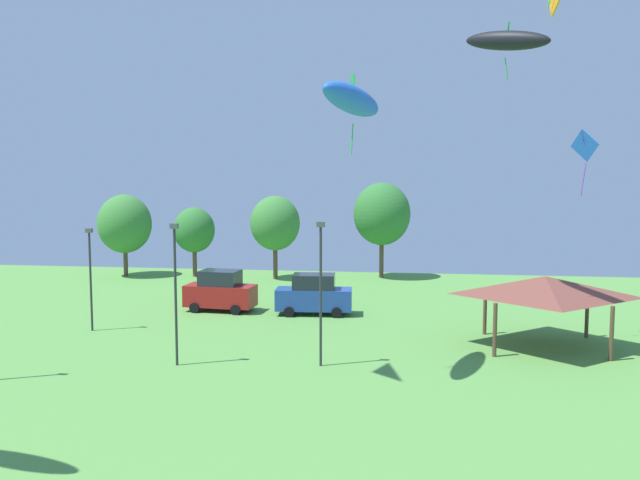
{
  "coord_description": "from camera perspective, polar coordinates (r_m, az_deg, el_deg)",
  "views": [
    {
      "loc": [
        3.32,
        0.84,
        8.79
      ],
      "look_at": [
        1.4,
        14.88,
        7.37
      ],
      "focal_mm": 38.0,
      "sensor_mm": 36.0,
      "label": 1
    }
  ],
  "objects": [
    {
      "name": "light_post_0",
      "position": [
        30.54,
        0.06,
        -3.87
      ],
      "size": [
        0.36,
        0.2,
        6.59
      ],
      "color": "#2D2D33",
      "rests_on": "ground"
    },
    {
      "name": "park_pavilion",
      "position": [
        35.85,
        18.39,
        -3.73
      ],
      "size": [
        6.88,
        5.87,
        3.6
      ],
      "color": "brown",
      "rests_on": "ground"
    },
    {
      "name": "parked_car_leftmost",
      "position": [
        43.5,
        -8.4,
        -4.29
      ],
      "size": [
        4.55,
        2.41,
        2.61
      ],
      "rotation": [
        0.0,
        0.0,
        -0.1
      ],
      "color": "maroon",
      "rests_on": "ground"
    },
    {
      "name": "treeline_tree_3",
      "position": [
        56.38,
        5.23,
        2.19
      ],
      "size": [
        4.73,
        4.73,
        7.95
      ],
      "color": "brown",
      "rests_on": "ground"
    },
    {
      "name": "kite_flying_2",
      "position": [
        28.69,
        2.74,
        11.71
      ],
      "size": [
        2.75,
        5.33,
        3.31
      ],
      "color": "blue"
    },
    {
      "name": "kite_flying_6",
      "position": [
        37.29,
        21.39,
        7.19
      ],
      "size": [
        1.1,
        1.35,
        3.42
      ],
      "color": "blue"
    },
    {
      "name": "light_post_3",
      "position": [
        31.34,
        -12.08,
        -3.83
      ],
      "size": [
        0.36,
        0.2,
        6.51
      ],
      "color": "#2D2D33",
      "rests_on": "ground"
    },
    {
      "name": "treeline_tree_2",
      "position": [
        55.64,
        -3.8,
        1.41
      ],
      "size": [
        4.08,
        4.08,
        6.87
      ],
      "color": "brown",
      "rests_on": "ground"
    },
    {
      "name": "kite_flying_5",
      "position": [
        32.02,
        15.48,
        15.88
      ],
      "size": [
        3.87,
        2.71,
        2.5
      ],
      "color": "black"
    },
    {
      "name": "light_post_2",
      "position": [
        39.52,
        -18.77,
        -2.63
      ],
      "size": [
        0.36,
        0.2,
        5.72
      ],
      "color": "#2D2D33",
      "rests_on": "ground"
    },
    {
      "name": "treeline_tree_0",
      "position": [
        59.45,
        -16.13,
        1.31
      ],
      "size": [
        4.5,
        4.5,
        6.93
      ],
      "color": "brown",
      "rests_on": "ground"
    },
    {
      "name": "parked_car_second_from_left",
      "position": [
        41.99,
        -0.52,
        -4.64
      ],
      "size": [
        4.79,
        2.25,
        2.53
      ],
      "rotation": [
        0.0,
        0.0,
        0.07
      ],
      "color": "#234299",
      "rests_on": "ground"
    },
    {
      "name": "treeline_tree_1",
      "position": [
        57.9,
        -10.55,
        0.82
      ],
      "size": [
        3.46,
        3.46,
        5.86
      ],
      "color": "brown",
      "rests_on": "ground"
    }
  ]
}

